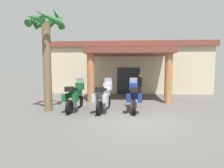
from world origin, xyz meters
name	(u,v)px	position (x,y,z in m)	size (l,w,h in m)	color
ground_plane	(135,119)	(0.00, 0.00, 0.00)	(80.00, 80.00, 0.00)	#514F4C
motel_building	(128,67)	(0.08, 10.05, 2.15)	(13.92, 10.28, 4.22)	beige
motorcycle_green	(75,97)	(-2.92, 1.41, 0.70)	(0.76, 2.21, 1.61)	black
motorcycle_silver	(104,97)	(-1.45, 1.28, 0.70)	(0.88, 2.20, 1.61)	black
motorcycle_blue	(134,97)	(0.02, 1.41, 0.70)	(0.72, 2.21, 1.61)	black
pedestrian	(140,84)	(0.71, 5.15, 0.98)	(0.32, 0.52, 1.70)	#3F334C
palm_tree_roadside	(46,40)	(-4.25, 1.35, 3.50)	(1.92, 1.96, 4.97)	brown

